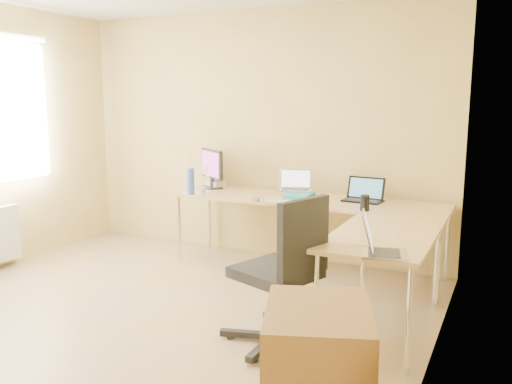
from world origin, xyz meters
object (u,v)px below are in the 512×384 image
at_px(monitor, 212,169).
at_px(water_bottle, 191,181).
at_px(desk_main, 306,235).
at_px(laptop_black, 363,190).
at_px(mug, 202,191).
at_px(office_chair, 276,274).
at_px(desk_fan, 216,175).
at_px(laptop_return, 385,238).
at_px(desk_return, 382,281).
at_px(keyboard, 284,202).
at_px(laptop_center, 295,180).

xyz_separation_m(monitor, water_bottle, (0.00, -0.42, -0.08)).
height_order(desk_main, laptop_black, laptop_black).
bearing_deg(mug, monitor, 107.08).
xyz_separation_m(water_bottle, office_chair, (1.49, -1.25, -0.36)).
distance_m(desk_fan, laptop_return, 2.83).
xyz_separation_m(mug, laptop_return, (2.09, -1.25, 0.06)).
bearing_deg(desk_return, desk_fan, 150.27).
height_order(keyboard, office_chair, office_chair).
distance_m(desk_return, desk_fan, 2.47).
bearing_deg(keyboard, mug, 167.26).
bearing_deg(laptop_return, office_chair, 75.39).
bearing_deg(monitor, mug, -37.14).
xyz_separation_m(laptop_black, water_bottle, (-1.65, -0.39, 0.02)).
bearing_deg(desk_return, office_chair, -138.35).
bearing_deg(keyboard, desk_main, 57.10).
relative_size(monitor, keyboard, 1.31).
bearing_deg(desk_main, desk_fan, 169.93).
xyz_separation_m(keyboard, laptop_return, (1.21, -1.25, 0.10)).
xyz_separation_m(desk_return, keyboard, (-1.08, 0.70, 0.37)).
bearing_deg(water_bottle, desk_return, -18.49).
height_order(laptop_center, desk_fan, desk_fan).
xyz_separation_m(desk_main, mug, (-1.00, -0.30, 0.41)).
bearing_deg(water_bottle, desk_main, 14.80).
bearing_deg(office_chair, water_bottle, 159.70).
height_order(laptop_black, mug, laptop_black).
bearing_deg(laptop_return, desk_return, -1.66).
relative_size(desk_main, laptop_return, 8.27).
xyz_separation_m(laptop_return, office_chair, (-0.73, 0.01, -0.34)).
height_order(desk_fan, laptop_return, desk_fan).
relative_size(desk_main, monitor, 5.40).
height_order(mug, office_chair, office_chair).
bearing_deg(mug, water_bottle, 180.00).
relative_size(laptop_center, laptop_return, 1.00).
bearing_deg(mug, desk_return, -19.61).
bearing_deg(mug, keyboard, 0.00).
distance_m(laptop_black, mug, 1.57).
xyz_separation_m(desk_fan, office_chair, (1.49, -1.74, -0.37)).
bearing_deg(keyboard, laptop_center, 83.74).
bearing_deg(office_chair, monitor, 151.38).
bearing_deg(laptop_black, desk_fan, -179.30).
bearing_deg(laptop_return, desk_main, 21.18).
xyz_separation_m(desk_return, water_bottle, (-2.10, 0.70, 0.50)).
relative_size(laptop_black, keyboard, 0.95).
height_order(desk_return, laptop_center, laptop_center).
height_order(keyboard, laptop_return, laptop_return).
bearing_deg(laptop_black, desk_return, -63.23).
relative_size(monitor, laptop_center, 1.53).
distance_m(desk_return, laptop_center, 1.65).
distance_m(laptop_black, water_bottle, 1.70).
xyz_separation_m(desk_main, water_bottle, (-1.13, -0.30, 0.50)).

